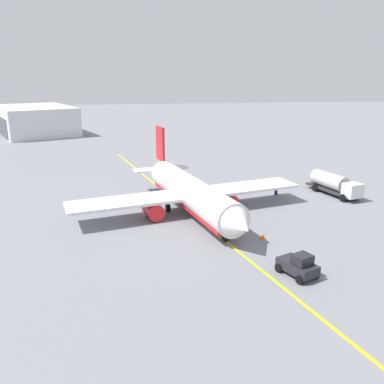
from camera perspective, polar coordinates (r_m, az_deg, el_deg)
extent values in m
plane|color=slate|center=(52.29, 0.00, -3.15)|extent=(400.00, 400.00, 0.00)
cylinder|color=white|center=(51.38, 0.00, -0.08)|extent=(23.05, 9.20, 3.86)
cube|color=red|center=(51.69, 0.00, -1.20)|extent=(21.65, 8.22, 1.08)
cone|color=white|center=(40.60, 6.90, -4.78)|extent=(3.96, 4.35, 3.70)
cone|color=white|center=(63.36, -4.63, 3.42)|extent=(5.09, 4.24, 3.28)
cube|color=red|center=(61.99, -4.53, 6.85)|extent=(3.19, 1.12, 5.20)
cube|color=white|center=(62.77, -4.45, 3.31)|extent=(4.34, 8.73, 0.24)
cube|color=white|center=(52.40, -0.42, -0.29)|extent=(12.14, 31.51, 0.36)
cylinder|color=red|center=(54.18, 5.00, -1.18)|extent=(3.61, 2.80, 2.10)
cylinder|color=red|center=(50.42, -5.56, -2.55)|extent=(3.61, 2.80, 2.10)
cylinder|color=#4C4C51|center=(43.83, 4.80, -5.56)|extent=(0.24, 0.24, 1.22)
cylinder|color=black|center=(44.06, 4.78, -6.30)|extent=(1.16, 0.65, 1.10)
cylinder|color=#4C4C51|center=(54.64, 1.71, -1.00)|extent=(0.24, 0.24, 1.22)
cylinder|color=black|center=(54.83, 1.71, -1.61)|extent=(1.16, 0.65, 1.10)
cylinder|color=#4C4C51|center=(52.81, -3.44, -1.65)|extent=(0.24, 0.24, 1.22)
cylinder|color=black|center=(53.00, -3.43, -2.28)|extent=(1.16, 0.65, 1.10)
cube|color=#2D2D33|center=(64.31, 19.21, 0.33)|extent=(9.24, 4.80, 0.30)
cube|color=silver|center=(61.33, 21.86, 0.22)|extent=(2.57, 2.85, 2.00)
cube|color=black|center=(60.64, 22.50, 0.37)|extent=(0.69, 1.97, 0.90)
cylinder|color=silver|center=(64.40, 18.96, 1.58)|extent=(6.49, 3.86, 2.30)
cylinder|color=black|center=(62.77, 22.29, -0.52)|extent=(1.15, 0.63, 1.10)
cylinder|color=black|center=(61.02, 20.66, -0.81)|extent=(1.15, 0.63, 1.10)
cylinder|color=black|center=(66.67, 18.74, 0.79)|extent=(1.15, 0.63, 1.10)
cylinder|color=black|center=(65.03, 17.12, 0.56)|extent=(1.15, 0.63, 1.10)
cube|color=#232328|center=(37.99, 14.75, -10.21)|extent=(4.09, 3.24, 0.90)
cube|color=black|center=(37.30, 15.41, -9.24)|extent=(1.91, 2.02, 0.90)
cylinder|color=black|center=(38.34, 12.23, -10.52)|extent=(0.85, 0.59, 0.80)
cylinder|color=black|center=(39.64, 14.36, -9.74)|extent=(0.85, 0.59, 0.80)
cylinder|color=black|center=(36.76, 15.08, -11.98)|extent=(0.85, 0.59, 0.80)
cylinder|color=black|center=(38.11, 17.19, -11.09)|extent=(0.85, 0.59, 0.80)
cube|color=navy|center=(61.80, 11.86, 0.01)|extent=(0.47, 0.53, 0.85)
cube|color=yellow|center=(61.60, 11.90, 0.66)|extent=(0.54, 0.62, 0.60)
sphere|color=tan|center=(61.49, 11.92, 1.05)|extent=(0.24, 0.24, 0.24)
cone|color=#F2590F|center=(45.17, 10.04, -6.22)|extent=(0.60, 0.60, 0.66)
cube|color=silver|center=(132.02, -21.33, 9.51)|extent=(34.40, 29.16, 8.19)
cube|color=#4C515B|center=(130.67, -25.44, 8.44)|extent=(18.83, 8.24, 5.41)
cube|color=yellow|center=(52.28, 0.00, -3.15)|extent=(84.87, 21.19, 0.01)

